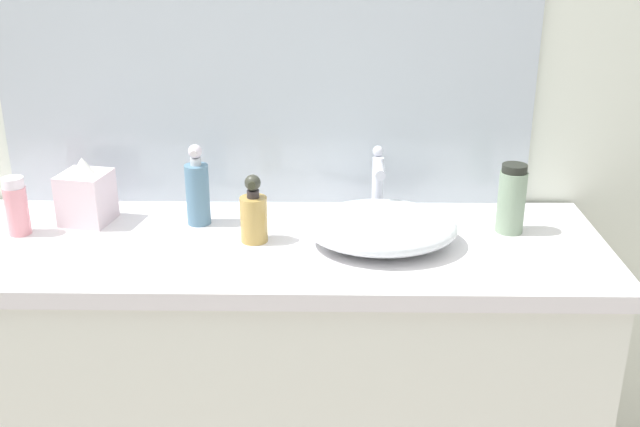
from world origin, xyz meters
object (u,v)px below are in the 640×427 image
at_px(perfume_bottle, 512,199).
at_px(tissue_box, 86,195).
at_px(spray_can, 254,215).
at_px(lotion_bottle, 16,206).
at_px(sink_basin, 381,227).
at_px(soap_dispenser, 197,191).

relative_size(perfume_bottle, tissue_box, 1.01).
bearing_deg(spray_can, lotion_bottle, 176.48).
bearing_deg(tissue_box, spray_can, -14.86).
height_order(perfume_bottle, tissue_box, perfume_bottle).
distance_m(sink_basin, spray_can, 0.30).
bearing_deg(spray_can, soap_dispenser, 144.17).
height_order(spray_can, tissue_box, tissue_box).
bearing_deg(sink_basin, lotion_bottle, 176.74).
distance_m(sink_basin, perfume_bottle, 0.33).
xyz_separation_m(sink_basin, spray_can, (-0.30, 0.01, 0.02)).
bearing_deg(lotion_bottle, spray_can, -3.52).
relative_size(sink_basin, perfume_bottle, 2.08).
height_order(soap_dispenser, tissue_box, soap_dispenser).
xyz_separation_m(perfume_bottle, tissue_box, (-1.05, 0.05, -0.01)).
distance_m(lotion_bottle, tissue_box, 0.16).
distance_m(spray_can, tissue_box, 0.45).
xyz_separation_m(lotion_bottle, perfume_bottle, (1.20, 0.03, 0.01)).
bearing_deg(perfume_bottle, sink_basin, -165.58).
distance_m(soap_dispenser, lotion_bottle, 0.43).
bearing_deg(spray_can, tissue_box, 165.14).
bearing_deg(perfume_bottle, spray_can, -173.77).
xyz_separation_m(sink_basin, perfume_bottle, (0.32, 0.08, 0.04)).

